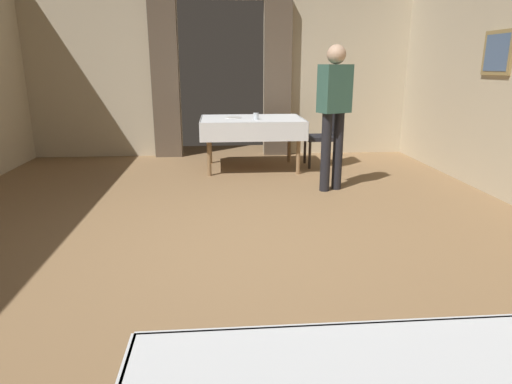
# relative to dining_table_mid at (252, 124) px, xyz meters

# --- Properties ---
(ground) EXTENTS (10.08, 10.08, 0.00)m
(ground) POSITION_rel_dining_table_mid_xyz_m (-0.41, -3.04, -0.67)
(ground) COLOR olive
(wall_back) EXTENTS (6.40, 0.27, 3.00)m
(wall_back) POSITION_rel_dining_table_mid_xyz_m (-0.41, 1.14, 0.85)
(wall_back) COLOR beige
(wall_back) RESTS_ON ground
(dining_table_mid) EXTENTS (1.49, 1.06, 0.75)m
(dining_table_mid) POSITION_rel_dining_table_mid_xyz_m (0.00, 0.00, 0.00)
(dining_table_mid) COLOR olive
(dining_table_mid) RESTS_ON ground
(chair_mid_right) EXTENTS (0.44, 0.44, 0.93)m
(chair_mid_right) POSITION_rel_dining_table_mid_xyz_m (1.13, 0.10, -0.15)
(chair_mid_right) COLOR black
(chair_mid_right) RESTS_ON ground
(glass_mid_a) EXTENTS (0.08, 0.08, 0.09)m
(glass_mid_a) POSITION_rel_dining_table_mid_xyz_m (0.05, -0.18, 0.13)
(glass_mid_a) COLOR silver
(glass_mid_a) RESTS_ON dining_table_mid
(plate_mid_b) EXTENTS (0.23, 0.23, 0.01)m
(plate_mid_b) POSITION_rel_dining_table_mid_xyz_m (-0.26, 0.01, 0.09)
(plate_mid_b) COLOR white
(plate_mid_b) RESTS_ON dining_table_mid
(person_waiter_by_doorway) EXTENTS (0.42, 0.34, 1.72)m
(person_waiter_by_doorway) POSITION_rel_dining_table_mid_xyz_m (0.88, -1.27, 0.36)
(person_waiter_by_doorway) COLOR black
(person_waiter_by_doorway) RESTS_ON ground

